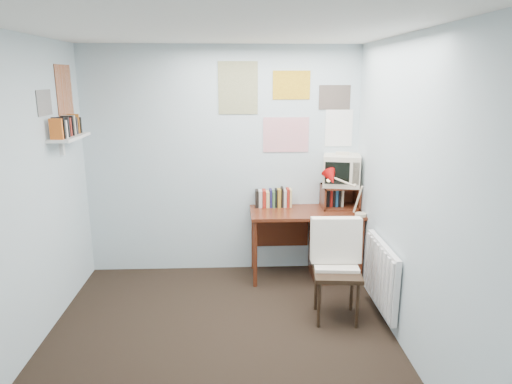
% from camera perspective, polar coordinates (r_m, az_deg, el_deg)
% --- Properties ---
extents(ground, '(3.50, 3.50, 0.00)m').
position_cam_1_polar(ground, '(3.88, -4.60, -19.78)').
color(ground, black).
rests_on(ground, ground).
extents(back_wall, '(3.00, 0.02, 2.50)m').
position_cam_1_polar(back_wall, '(5.05, -4.23, 3.73)').
color(back_wall, silver).
rests_on(back_wall, ground).
extents(left_wall, '(0.02, 3.50, 2.50)m').
position_cam_1_polar(left_wall, '(3.73, -28.72, -1.83)').
color(left_wall, silver).
rests_on(left_wall, ground).
extents(right_wall, '(0.02, 3.50, 2.50)m').
position_cam_1_polar(right_wall, '(3.61, 19.52, -1.37)').
color(right_wall, silver).
rests_on(right_wall, ground).
extents(ceiling, '(3.00, 3.50, 0.02)m').
position_cam_1_polar(ceiling, '(3.24, -5.53, 20.04)').
color(ceiling, white).
rests_on(ceiling, back_wall).
extents(desk, '(1.20, 0.55, 0.76)m').
position_cam_1_polar(desk, '(5.12, 9.16, -6.10)').
color(desk, '#572414').
rests_on(desk, ground).
extents(desk_chair, '(0.49, 0.47, 0.89)m').
position_cam_1_polar(desk_chair, '(4.24, 10.09, -9.98)').
color(desk_chair, black).
rests_on(desk_chair, ground).
extents(desk_lamp, '(0.33, 0.30, 0.42)m').
position_cam_1_polar(desk_lamp, '(4.81, 13.08, -0.56)').
color(desk_lamp, red).
rests_on(desk_lamp, desk).
extents(tv_riser, '(0.40, 0.30, 0.25)m').
position_cam_1_polar(tv_riser, '(5.10, 10.43, -0.57)').
color(tv_riser, '#572414').
rests_on(tv_riser, desk).
extents(crt_tv, '(0.46, 0.44, 0.37)m').
position_cam_1_polar(crt_tv, '(5.06, 10.66, 2.89)').
color(crt_tv, beige).
rests_on(crt_tv, tv_riser).
extents(book_row, '(0.60, 0.14, 0.22)m').
position_cam_1_polar(book_row, '(5.07, 3.30, -0.62)').
color(book_row, '#572414').
rests_on(book_row, desk).
extents(radiator, '(0.09, 0.80, 0.60)m').
position_cam_1_polar(radiator, '(4.36, 15.42, -9.99)').
color(radiator, white).
rests_on(radiator, right_wall).
extents(wall_shelf, '(0.20, 0.62, 0.24)m').
position_cam_1_polar(wall_shelf, '(4.62, -22.29, 6.36)').
color(wall_shelf, white).
rests_on(wall_shelf, left_wall).
extents(posters_back, '(1.20, 0.01, 0.90)m').
position_cam_1_polar(posters_back, '(5.00, 3.83, 10.56)').
color(posters_back, white).
rests_on(posters_back, back_wall).
extents(posters_left, '(0.01, 0.70, 0.60)m').
position_cam_1_polar(posters_left, '(4.62, -23.85, 10.96)').
color(posters_left, white).
rests_on(posters_left, left_wall).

